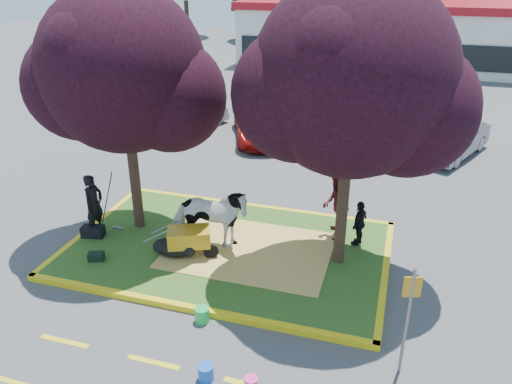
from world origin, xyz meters
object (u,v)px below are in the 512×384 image
(bucket_pink, at_px, (251,384))
(handler, at_px, (94,205))
(cow, at_px, (210,219))
(wheelbarrow, at_px, (190,237))
(calf, at_px, (172,247))
(bucket_blue, at_px, (206,372))
(bucket_green, at_px, (202,315))
(car_black, at_px, (145,115))
(car_silver, at_px, (190,115))
(sign_post, at_px, (408,311))

(bucket_pink, bearing_deg, handler, 145.13)
(cow, distance_m, wheelbarrow, 0.70)
(calf, bearing_deg, bucket_blue, -53.63)
(handler, bearing_deg, calf, -94.04)
(bucket_pink, bearing_deg, wheelbarrow, 127.17)
(bucket_green, bearing_deg, bucket_pink, -43.75)
(cow, relative_size, calf, 1.93)
(calf, height_order, handler, handler)
(calf, relative_size, car_black, 0.27)
(calf, relative_size, bucket_blue, 3.33)
(bucket_green, relative_size, bucket_pink, 1.23)
(handler, distance_m, car_black, 9.76)
(car_silver, bearing_deg, car_black, 41.67)
(cow, xyz_separation_m, bucket_green, (0.84, -2.64, -0.84))
(cow, height_order, calf, cow)
(calf, xyz_separation_m, bucket_blue, (2.34, -3.50, -0.22))
(sign_post, distance_m, bucket_pink, 3.09)
(calf, height_order, sign_post, sign_post)
(wheelbarrow, xyz_separation_m, bucket_blue, (1.91, -3.67, -0.49))
(wheelbarrow, bearing_deg, sign_post, -48.01)
(handler, bearing_deg, car_silver, 15.54)
(sign_post, bearing_deg, wheelbarrow, 139.88)
(bucket_blue, relative_size, car_silver, 0.08)
(car_black, bearing_deg, car_silver, 3.25)
(bucket_pink, bearing_deg, car_black, 124.78)
(sign_post, distance_m, car_silver, 15.87)
(bucket_pink, bearing_deg, bucket_green, 136.25)
(bucket_green, distance_m, car_black, 13.86)
(car_black, height_order, car_silver, car_black)
(calf, relative_size, handler, 0.61)
(calf, bearing_deg, bucket_green, -47.93)
(handler, xyz_separation_m, bucket_blue, (4.83, -3.97, -0.85))
(wheelbarrow, distance_m, car_black, 11.37)
(calf, height_order, bucket_blue, calf)
(cow, bearing_deg, sign_post, -131.65)
(handler, bearing_deg, cow, -80.41)
(handler, xyz_separation_m, bucket_pink, (5.70, -3.97, -0.87))
(bucket_green, xyz_separation_m, car_silver, (-5.65, 12.25, 0.47))
(bucket_blue, xyz_separation_m, car_silver, (-6.34, 13.74, 0.48))
(bucket_green, xyz_separation_m, car_black, (-7.55, 11.62, 0.49))
(cow, bearing_deg, bucket_blue, -170.94)
(sign_post, bearing_deg, handler, 146.08)
(bucket_green, height_order, car_silver, car_silver)
(sign_post, height_order, car_silver, sign_post)
(car_black, bearing_deg, bucket_blue, -72.98)
(bucket_blue, bearing_deg, car_silver, 114.77)
(sign_post, height_order, bucket_pink, sign_post)
(sign_post, bearing_deg, cow, 134.05)
(wheelbarrow, bearing_deg, cow, 27.77)
(bucket_pink, relative_size, bucket_blue, 0.87)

